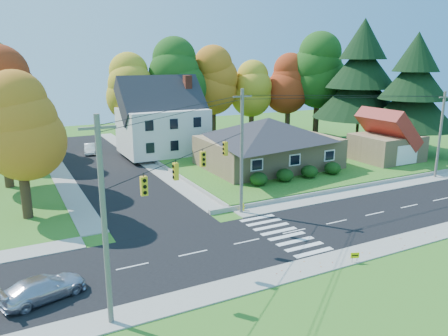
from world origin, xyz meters
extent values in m
plane|color=#3D7923|center=(0.00, 0.00, 0.00)|extent=(120.00, 120.00, 0.00)
cube|color=black|center=(0.00, 0.00, 0.01)|extent=(90.00, 8.00, 0.02)
cube|color=black|center=(-8.00, 26.00, 0.01)|extent=(8.00, 44.00, 0.02)
cube|color=#9C9A90|center=(0.00, 5.00, 0.04)|extent=(90.00, 2.00, 0.08)
cube|color=#9C9A90|center=(0.00, -5.00, 0.04)|extent=(90.00, 2.00, 0.08)
cube|color=#3D7923|center=(13.00, 21.00, 0.25)|extent=(30.00, 30.00, 0.50)
cube|color=tan|center=(8.00, 16.00, 2.10)|extent=(14.00, 10.00, 3.20)
pyramid|color=#26262B|center=(8.00, 16.00, 4.80)|extent=(14.60, 10.60, 2.20)
cube|color=silver|center=(0.00, 28.00, 3.30)|extent=(10.00, 8.00, 5.60)
pyramid|color=#26262B|center=(0.00, 28.00, 7.30)|extent=(10.40, 8.40, 2.40)
cube|color=brown|center=(3.50, 28.00, 5.30)|extent=(0.90, 0.90, 9.60)
cube|color=tan|center=(22.00, 12.00, 2.00)|extent=(7.00, 6.00, 3.00)
pyramid|color=maroon|center=(22.00, 12.00, 4.30)|extent=(7.30, 6.30, 1.60)
cube|color=silver|center=(22.00, 8.95, 1.70)|extent=(3.20, 0.10, 2.20)
ellipsoid|color=#163A10|center=(3.00, 9.80, 1.14)|extent=(1.70, 1.70, 1.27)
ellipsoid|color=#163A10|center=(6.00, 9.80, 1.14)|extent=(1.70, 1.70, 1.27)
ellipsoid|color=#163A10|center=(9.00, 9.80, 1.14)|extent=(1.70, 1.70, 1.27)
ellipsoid|color=#163A10|center=(12.00, 9.80, 1.14)|extent=(1.70, 1.70, 1.27)
cylinder|color=#666059|center=(-14.50, -5.20, 5.00)|extent=(0.26, 0.26, 10.00)
cube|color=#666059|center=(-14.50, -5.20, 9.40)|extent=(1.60, 0.12, 0.12)
cylinder|color=#666059|center=(-1.50, 5.20, 5.00)|extent=(0.26, 0.26, 10.00)
cube|color=#666059|center=(-1.50, 5.20, 9.40)|extent=(1.60, 0.12, 0.12)
cylinder|color=#666059|center=(22.00, 5.20, 4.50)|extent=(0.26, 0.26, 9.00)
cube|color=#666059|center=(22.00, 5.20, 8.40)|extent=(1.60, 0.12, 0.12)
cube|color=gold|center=(-12.00, -3.20, 5.95)|extent=(0.34, 0.26, 1.00)
cube|color=gold|center=(-9.50, -1.20, 5.95)|extent=(0.26, 0.34, 1.00)
cube|color=gold|center=(-6.80, 0.95, 5.95)|extent=(0.34, 0.26, 1.00)
cube|color=gold|center=(-4.00, 3.20, 5.95)|extent=(0.26, 0.34, 1.00)
cylinder|color=black|center=(-8.00, 0.00, 6.60)|extent=(13.02, 10.43, 0.04)
cylinder|color=#3F2A19|center=(-2.00, 34.00, 3.20)|extent=(0.80, 0.80, 5.40)
sphere|color=gold|center=(-2.00, 34.00, 7.10)|extent=(6.72, 6.72, 6.72)
sphere|color=gold|center=(-2.00, 34.00, 8.78)|extent=(5.91, 5.91, 5.91)
sphere|color=gold|center=(-2.00, 34.00, 10.46)|extent=(5.11, 5.11, 5.11)
cylinder|color=#3F2A19|center=(4.00, 33.00, 3.65)|extent=(0.86, 0.86, 6.30)
sphere|color=#1E5016|center=(4.00, 33.00, 8.20)|extent=(7.84, 7.84, 7.84)
sphere|color=#1E5016|center=(4.00, 33.00, 10.16)|extent=(6.90, 6.90, 6.90)
sphere|color=#1E5016|center=(4.00, 33.00, 12.12)|extent=(5.96, 5.96, 5.96)
cylinder|color=#3F2A19|center=(10.00, 34.00, 3.43)|extent=(0.83, 0.83, 5.85)
sphere|color=#C76F1B|center=(10.00, 34.00, 7.65)|extent=(7.28, 7.28, 7.28)
sphere|color=#C76F1B|center=(10.00, 34.00, 9.47)|extent=(6.41, 6.41, 6.41)
sphere|color=#C76F1B|center=(10.00, 34.00, 11.29)|extent=(5.53, 5.53, 5.53)
cylinder|color=#3F2A19|center=(16.00, 33.00, 2.98)|extent=(0.77, 0.77, 4.95)
sphere|color=gold|center=(16.00, 33.00, 6.55)|extent=(6.16, 6.16, 6.16)
sphere|color=gold|center=(16.00, 33.00, 8.09)|extent=(5.42, 5.42, 5.42)
sphere|color=gold|center=(16.00, 33.00, 9.63)|extent=(4.68, 4.68, 4.68)
cylinder|color=#3F2A19|center=(22.00, 32.00, 3.20)|extent=(0.80, 0.80, 5.40)
sphere|color=#962F13|center=(22.00, 32.00, 7.10)|extent=(6.72, 6.72, 6.72)
sphere|color=#962F13|center=(22.00, 32.00, 8.78)|extent=(5.91, 5.91, 5.91)
sphere|color=#962F13|center=(22.00, 32.00, 10.46)|extent=(5.11, 5.11, 5.11)
cylinder|color=#3F2A19|center=(26.00, 30.00, 3.88)|extent=(0.89, 0.89, 6.75)
sphere|color=#1E5016|center=(26.00, 30.00, 8.75)|extent=(8.40, 8.40, 8.40)
sphere|color=#1E5016|center=(26.00, 30.00, 10.85)|extent=(7.39, 7.39, 7.39)
sphere|color=#1E5016|center=(26.00, 30.00, 12.95)|extent=(6.38, 6.38, 6.38)
cylinder|color=#3F2A19|center=(27.00, 22.00, 1.94)|extent=(0.40, 0.40, 2.88)
cone|color=black|center=(27.00, 22.00, 7.38)|extent=(12.80, 12.80, 6.72)
cone|color=black|center=(27.00, 22.00, 11.22)|extent=(9.60, 9.60, 6.08)
cone|color=black|center=(27.00, 22.00, 14.74)|extent=(6.40, 6.40, 5.44)
cylinder|color=#3F2A19|center=(28.00, 14.00, 1.76)|extent=(0.40, 0.40, 2.52)
cone|color=black|center=(28.00, 14.00, 6.52)|extent=(11.20, 11.20, 5.88)
cone|color=black|center=(28.00, 14.00, 9.88)|extent=(8.40, 8.40, 5.32)
cone|color=black|center=(28.00, 14.00, 12.96)|extent=(5.60, 5.60, 4.76)
cylinder|color=#3F2A19|center=(-17.00, 12.00, 2.48)|extent=(0.77, 0.77, 4.95)
sphere|color=#C76F1B|center=(-17.00, 12.00, 6.05)|extent=(6.16, 6.16, 6.16)
sphere|color=#C76F1B|center=(-17.00, 12.00, 7.59)|extent=(5.42, 5.42, 5.42)
sphere|color=#C76F1B|center=(-17.00, 12.00, 9.13)|extent=(4.68, 4.68, 4.68)
cylinder|color=#3F2A19|center=(-18.00, 22.00, 2.93)|extent=(0.83, 0.83, 5.85)
sphere|color=#962F13|center=(-18.00, 22.00, 7.15)|extent=(7.28, 7.28, 7.28)
cylinder|color=#3F2A19|center=(-17.00, 32.00, 2.70)|extent=(0.80, 0.80, 5.40)
sphere|color=gold|center=(-17.00, 32.00, 6.60)|extent=(6.72, 6.72, 6.72)
sphere|color=gold|center=(-17.00, 32.00, 8.28)|extent=(5.91, 5.91, 5.91)
sphere|color=gold|center=(-17.00, 32.00, 9.96)|extent=(5.11, 5.11, 5.11)
imported|color=silver|center=(-17.10, -1.47, 0.65)|extent=(4.66, 2.90, 1.26)
imported|color=white|center=(-8.05, 33.90, 0.66)|extent=(2.04, 4.04, 1.27)
cylinder|color=#FFF11E|center=(-1.19, 5.47, 0.04)|extent=(0.31, 0.31, 0.09)
cylinder|color=#FFF11E|center=(-1.19, 5.47, 0.30)|extent=(0.21, 0.21, 0.48)
sphere|color=#FFF11E|center=(-1.19, 5.47, 0.59)|extent=(0.22, 0.22, 0.22)
cylinder|color=#FFF11E|center=(-1.19, 5.47, 0.39)|extent=(0.40, 0.24, 0.10)
cylinder|color=black|center=(0.11, -5.79, 0.23)|extent=(0.02, 0.02, 0.45)
cylinder|color=black|center=(0.51, -5.79, 0.23)|extent=(0.02, 0.02, 0.45)
cube|color=#FFE900|center=(0.31, -5.79, 0.50)|extent=(0.52, 0.23, 0.36)
camera|label=1|loc=(-18.14, -23.98, 12.31)|focal=35.00mm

